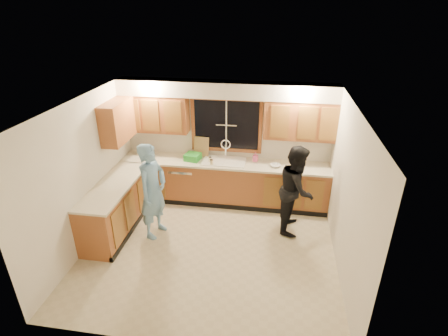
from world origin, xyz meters
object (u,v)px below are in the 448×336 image
object	(u,v)px
woman	(296,189)
dish_crate	(193,157)
stove	(102,225)
knife_block	(146,151)
soap_bottle	(255,157)
bowl	(276,166)
man	(153,191)
sink	(224,164)
dishwasher	(184,181)

from	to	relation	value
woman	dish_crate	size ratio (longest dim) A/B	5.62
stove	knife_block	xyz separation A→B (m)	(0.14, 1.90, 0.57)
soap_bottle	bowl	bearing A→B (deg)	-26.70
knife_block	stove	bearing A→B (deg)	-135.24
man	bowl	world-z (taller)	man
knife_block	dish_crate	size ratio (longest dim) A/B	0.67
sink	knife_block	size ratio (longest dim) A/B	4.38
dishwasher	woman	distance (m)	2.42
stove	bowl	distance (m)	3.36
dishwasher	woman	world-z (taller)	woman
stove	man	xyz separation A→B (m)	(0.75, 0.52, 0.43)
soap_bottle	stove	bearing A→B (deg)	-141.15
man	woman	size ratio (longest dim) A/B	1.07
man	dish_crate	distance (m)	1.36
man	soap_bottle	world-z (taller)	man
sink	man	distance (m)	1.68
knife_block	dish_crate	xyz separation A→B (m)	(1.02, -0.09, -0.03)
dish_crate	dishwasher	bearing A→B (deg)	179.61
dish_crate	bowl	xyz separation A→B (m)	(1.67, -0.07, -0.04)
man	bowl	size ratio (longest dim) A/B	8.85
man	dishwasher	bearing A→B (deg)	6.54
man	soap_bottle	distance (m)	2.20
stove	soap_bottle	bearing A→B (deg)	38.85
sink	woman	bearing A→B (deg)	-27.64
dishwasher	knife_block	xyz separation A→B (m)	(-0.81, 0.09, 0.61)
dish_crate	sink	bearing A→B (deg)	1.42
soap_bottle	dishwasher	bearing A→B (deg)	-174.66
knife_block	man	bearing A→B (deg)	-107.16
knife_block	soap_bottle	world-z (taller)	knife_block
bowl	woman	bearing A→B (deg)	-59.28
stove	bowl	size ratio (longest dim) A/B	4.55
soap_bottle	bowl	size ratio (longest dim) A/B	0.96
man	bowl	bearing A→B (deg)	-44.22
man	dish_crate	xyz separation A→B (m)	(0.40, 1.29, 0.11)
woman	knife_block	bearing A→B (deg)	80.92
man	woman	distance (m)	2.53
sink	man	size ratio (longest dim) A/B	0.49
dishwasher	soap_bottle	size ratio (longest dim) A/B	4.31
sink	man	bearing A→B (deg)	-128.74
woman	bowl	world-z (taller)	woman
dishwasher	stove	bearing A→B (deg)	-117.69
stove	woman	bearing A→B (deg)	18.56
sink	dishwasher	xyz separation A→B (m)	(-0.85, -0.01, -0.45)
stove	soap_bottle	xyz separation A→B (m)	(2.42, 1.95, 0.57)
sink	bowl	xyz separation A→B (m)	(1.03, -0.08, 0.08)
man	soap_bottle	size ratio (longest dim) A/B	9.21
man	stove	bearing A→B (deg)	139.85
sink	dishwasher	size ratio (longest dim) A/B	1.05
stove	soap_bottle	world-z (taller)	soap_bottle
dish_crate	soap_bottle	distance (m)	1.27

